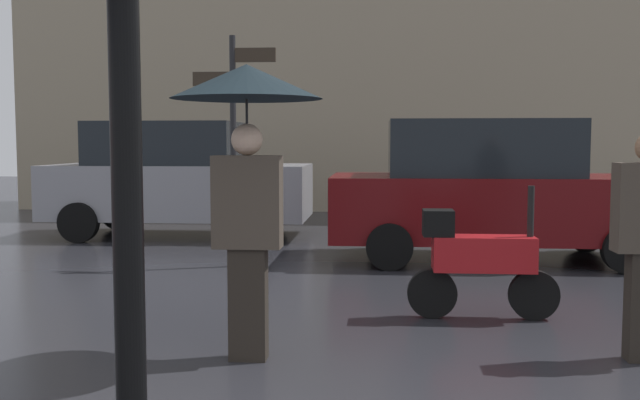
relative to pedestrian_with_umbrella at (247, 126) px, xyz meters
The scene contains 5 objects.
pedestrian_with_umbrella is the anchor object (origin of this frame).
parked_scooter 2.63m from the pedestrian_with_umbrella, 36.39° to the left, with size 1.39×0.32×1.23m.
parked_car_left 5.43m from the pedestrian_with_umbrella, 62.14° to the left, with size 4.51×1.98×1.93m.
parked_car_right 7.34m from the pedestrian_with_umbrella, 110.11° to the left, with size 4.44×1.97×1.98m.
street_signpost 4.05m from the pedestrian_with_umbrella, 102.93° to the left, with size 1.08×0.08×2.99m.
Camera 1 is at (0.34, -2.69, 1.63)m, focal length 40.04 mm.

